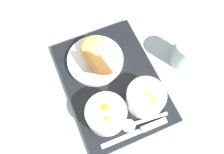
# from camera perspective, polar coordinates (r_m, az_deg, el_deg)

# --- Properties ---
(ground_plane) EXTENTS (4.00, 4.00, 0.00)m
(ground_plane) POSITION_cam_1_polar(r_m,az_deg,el_deg) (0.75, 0.00, -1.42)
(ground_plane) COLOR #99A3AD
(serving_tray) EXTENTS (0.39, 0.28, 0.02)m
(serving_tray) POSITION_cam_1_polar(r_m,az_deg,el_deg) (0.74, 0.00, -1.19)
(serving_tray) COLOR black
(serving_tray) RESTS_ON ground_plane
(bowl_salad) EXTENTS (0.12, 0.12, 0.06)m
(bowl_salad) POSITION_cam_1_polar(r_m,az_deg,el_deg) (0.67, -1.41, -8.86)
(bowl_salad) COLOR white
(bowl_salad) RESTS_ON serving_tray
(bowl_soup) EXTENTS (0.11, 0.11, 0.06)m
(bowl_soup) POSITION_cam_1_polar(r_m,az_deg,el_deg) (0.69, 8.11, -4.91)
(bowl_soup) COLOR white
(bowl_soup) RESTS_ON serving_tray
(plate_main) EXTENTS (0.18, 0.18, 0.08)m
(plate_main) POSITION_cam_1_polar(r_m,az_deg,el_deg) (0.75, -4.14, 4.98)
(plate_main) COLOR white
(plate_main) RESTS_ON serving_tray
(knife) EXTENTS (0.02, 0.20, 0.02)m
(knife) POSITION_cam_1_polar(r_m,az_deg,el_deg) (0.69, 8.54, -11.97)
(knife) COLOR silver
(knife) RESTS_ON serving_tray
(spoon) EXTENTS (0.04, 0.14, 0.01)m
(spoon) POSITION_cam_1_polar(r_m,az_deg,el_deg) (0.69, 5.49, -11.11)
(spoon) COLOR silver
(spoon) RESTS_ON serving_tray
(glass_water) EXTENTS (0.07, 0.07, 0.10)m
(glass_water) POSITION_cam_1_polar(r_m,az_deg,el_deg) (0.78, 16.92, 5.32)
(glass_water) COLOR silver
(glass_water) RESTS_ON ground_plane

